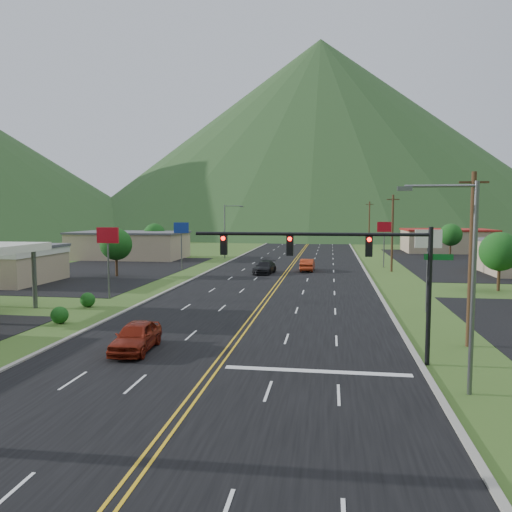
# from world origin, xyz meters

# --- Properties ---
(ground) EXTENTS (500.00, 500.00, 0.00)m
(ground) POSITION_xyz_m (0.00, 0.00, 0.00)
(ground) COLOR #2E4C1B
(ground) RESTS_ON ground
(road) EXTENTS (20.00, 460.00, 0.04)m
(road) POSITION_xyz_m (0.00, 0.00, 0.00)
(road) COLOR black
(road) RESTS_ON ground
(traffic_signal) EXTENTS (13.10, 0.43, 7.00)m
(traffic_signal) POSITION_xyz_m (6.48, 14.00, 5.33)
(traffic_signal) COLOR black
(traffic_signal) RESTS_ON ground
(streetlight_east) EXTENTS (3.28, 0.25, 9.00)m
(streetlight_east) POSITION_xyz_m (11.18, 10.00, 5.18)
(streetlight_east) COLOR #59595E
(streetlight_east) RESTS_ON ground
(streetlight_west) EXTENTS (3.28, 0.25, 9.00)m
(streetlight_west) POSITION_xyz_m (-11.68, 70.00, 5.18)
(streetlight_west) COLOR #59595E
(streetlight_west) RESTS_ON ground
(building_west_far) EXTENTS (18.40, 11.40, 4.50)m
(building_west_far) POSITION_xyz_m (-28.00, 68.00, 2.26)
(building_west_far) COLOR tan
(building_west_far) RESTS_ON ground
(building_east_far) EXTENTS (16.40, 12.40, 4.50)m
(building_east_far) POSITION_xyz_m (28.00, 90.00, 2.26)
(building_east_far) COLOR tan
(building_east_far) RESTS_ON ground
(pole_sign_west_a) EXTENTS (2.00, 0.18, 6.40)m
(pole_sign_west_a) POSITION_xyz_m (-14.00, 30.00, 5.05)
(pole_sign_west_a) COLOR #59595E
(pole_sign_west_a) RESTS_ON ground
(pole_sign_west_b) EXTENTS (2.00, 0.18, 6.40)m
(pole_sign_west_b) POSITION_xyz_m (-14.00, 52.00, 5.05)
(pole_sign_west_b) COLOR #59595E
(pole_sign_west_b) RESTS_ON ground
(pole_sign_east_a) EXTENTS (2.00, 0.18, 6.40)m
(pole_sign_east_a) POSITION_xyz_m (13.00, 28.00, 5.05)
(pole_sign_east_a) COLOR #59595E
(pole_sign_east_a) RESTS_ON ground
(pole_sign_east_b) EXTENTS (2.00, 0.18, 6.40)m
(pole_sign_east_b) POSITION_xyz_m (13.00, 60.00, 5.05)
(pole_sign_east_b) COLOR #59595E
(pole_sign_east_b) RESTS_ON ground
(tree_west_a) EXTENTS (3.84, 3.84, 5.82)m
(tree_west_a) POSITION_xyz_m (-20.00, 45.00, 3.89)
(tree_west_a) COLOR #382314
(tree_west_a) RESTS_ON ground
(tree_west_b) EXTENTS (3.84, 3.84, 5.82)m
(tree_west_b) POSITION_xyz_m (-25.00, 72.00, 3.89)
(tree_west_b) COLOR #382314
(tree_west_b) RESTS_ON ground
(tree_east_a) EXTENTS (3.84, 3.84, 5.82)m
(tree_east_a) POSITION_xyz_m (22.00, 40.00, 3.89)
(tree_east_a) COLOR #382314
(tree_east_a) RESTS_ON ground
(tree_east_b) EXTENTS (3.84, 3.84, 5.82)m
(tree_east_b) POSITION_xyz_m (26.00, 78.00, 3.89)
(tree_east_b) COLOR #382314
(tree_east_b) RESTS_ON ground
(utility_pole_a) EXTENTS (1.60, 0.28, 10.00)m
(utility_pole_a) POSITION_xyz_m (13.50, 18.00, 5.13)
(utility_pole_a) COLOR #382314
(utility_pole_a) RESTS_ON ground
(utility_pole_b) EXTENTS (1.60, 0.28, 10.00)m
(utility_pole_b) POSITION_xyz_m (13.50, 55.00, 5.13)
(utility_pole_b) COLOR #382314
(utility_pole_b) RESTS_ON ground
(utility_pole_c) EXTENTS (1.60, 0.28, 10.00)m
(utility_pole_c) POSITION_xyz_m (13.50, 95.00, 5.13)
(utility_pole_c) COLOR #382314
(utility_pole_c) RESTS_ON ground
(utility_pole_d) EXTENTS (1.60, 0.28, 10.00)m
(utility_pole_d) POSITION_xyz_m (13.50, 135.00, 5.13)
(utility_pole_d) COLOR #382314
(utility_pole_d) RESTS_ON ground
(mountain_n) EXTENTS (220.00, 220.00, 85.00)m
(mountain_n) POSITION_xyz_m (0.00, 220.00, 42.50)
(mountain_n) COLOR #213E1C
(mountain_n) RESTS_ON ground
(car_red_near) EXTENTS (2.19, 4.88, 1.63)m
(car_red_near) POSITION_xyz_m (-5.04, 14.13, 0.81)
(car_red_near) COLOR maroon
(car_red_near) RESTS_ON ground
(car_dark_mid) EXTENTS (2.73, 5.53, 1.55)m
(car_dark_mid) POSITION_xyz_m (-2.61, 50.22, 0.77)
(car_dark_mid) COLOR black
(car_dark_mid) RESTS_ON ground
(car_red_far) EXTENTS (1.80, 4.89, 1.60)m
(car_red_far) POSITION_xyz_m (2.58, 53.90, 0.80)
(car_red_far) COLOR #982A10
(car_red_far) RESTS_ON ground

